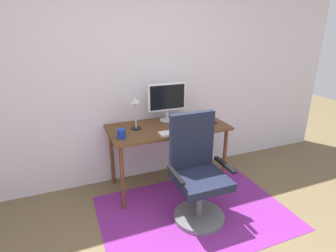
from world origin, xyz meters
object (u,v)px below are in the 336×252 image
object	(u,v)px
keyboard	(179,132)
office_chair	(197,177)
desk	(168,133)
computer_mouse	(201,128)
desk_lamp	(135,107)
cell_phone	(212,121)
coffee_cup	(121,134)
monitor	(167,99)

from	to	relation	value
keyboard	office_chair	xyz separation A→B (m)	(0.02, -0.43, -0.33)
desk	keyboard	bearing A→B (deg)	-82.16
computer_mouse	office_chair	size ratio (longest dim) A/B	0.10
desk	desk_lamp	distance (m)	0.50
keyboard	desk_lamp	distance (m)	0.54
desk	office_chair	xyz separation A→B (m)	(0.05, -0.66, -0.24)
cell_phone	office_chair	size ratio (longest dim) A/B	0.13
office_chair	cell_phone	bearing A→B (deg)	50.10
computer_mouse	office_chair	bearing A→B (deg)	-121.69
desk	computer_mouse	world-z (taller)	computer_mouse
keyboard	coffee_cup	xyz separation A→B (m)	(-0.61, 0.08, 0.04)
monitor	desk_lamp	xyz separation A→B (m)	(-0.43, -0.15, -0.01)
desk	cell_phone	distance (m)	0.57
desk_lamp	cell_phone	bearing A→B (deg)	-6.68
desk	coffee_cup	size ratio (longest dim) A/B	13.81
coffee_cup	desk_lamp	size ratio (longest dim) A/B	0.27
monitor	desk_lamp	world-z (taller)	monitor
monitor	computer_mouse	bearing A→B (deg)	-60.73
desk	monitor	size ratio (longest dim) A/B	2.88
computer_mouse	cell_phone	bearing A→B (deg)	35.30
cell_phone	office_chair	xyz separation A→B (m)	(-0.51, -0.60, -0.33)
keyboard	computer_mouse	distance (m)	0.28
keyboard	coffee_cup	distance (m)	0.61
office_chair	coffee_cup	bearing A→B (deg)	141.49
desk_lamp	office_chair	xyz separation A→B (m)	(0.41, -0.70, -0.59)
desk	computer_mouse	bearing A→B (deg)	-37.77
keyboard	cell_phone	size ratio (longest dim) A/B	3.07
office_chair	keyboard	bearing A→B (deg)	92.73
computer_mouse	coffee_cup	xyz separation A→B (m)	(-0.88, 0.09, 0.03)
monitor	desk_lamp	size ratio (longest dim) A/B	1.29
desk	desk_lamp	world-z (taller)	desk_lamp
monitor	office_chair	size ratio (longest dim) A/B	0.44
monitor	computer_mouse	world-z (taller)	monitor
keyboard	desk_lamp	size ratio (longest dim) A/B	1.17
desk	coffee_cup	bearing A→B (deg)	-165.24
desk	office_chair	world-z (taller)	office_chair
computer_mouse	coffee_cup	bearing A→B (deg)	174.42
keyboard	monitor	bearing A→B (deg)	85.25
keyboard	desk_lamp	world-z (taller)	desk_lamp
coffee_cup	office_chair	world-z (taller)	office_chair
monitor	coffee_cup	size ratio (longest dim) A/B	4.80
cell_phone	desk_lamp	bearing A→B (deg)	-172.10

